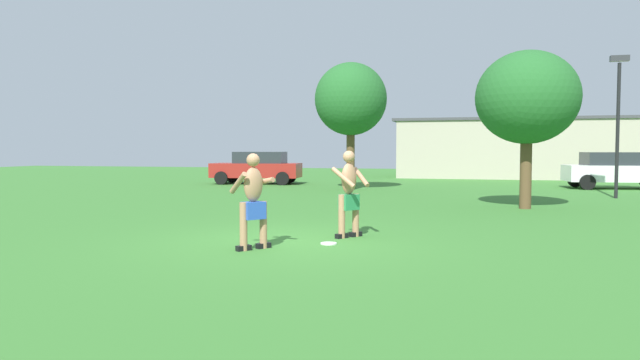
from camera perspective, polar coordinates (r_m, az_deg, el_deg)
ground_plane at (r=10.77m, az=-3.54°, el=-6.11°), size 80.00×80.00×0.00m
player_near at (r=9.93m, az=-6.61°, el=-1.88°), size 0.78×0.74×1.64m
player_in_green at (r=11.21m, az=2.88°, el=-1.17°), size 0.75×0.73×1.69m
frisbee at (r=10.51m, az=0.86°, el=-6.27°), size 0.30×0.30×0.03m
car_white_near_post at (r=28.03m, az=27.22°, el=0.91°), size 4.46×2.37×1.58m
car_red_mid_lot at (r=28.65m, az=-6.19°, el=1.27°), size 4.48×2.42×1.58m
lamp_post at (r=22.64m, az=27.32°, el=6.20°), size 0.60×0.24×4.94m
outbuilding_behind_lot at (r=36.15m, az=18.46°, el=2.99°), size 13.77×4.70×3.51m
tree_left_field at (r=24.58m, az=3.05°, el=7.91°), size 3.03×3.03×5.35m
tree_right_field at (r=17.66m, az=19.74°, el=7.61°), size 2.89×2.89×4.52m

